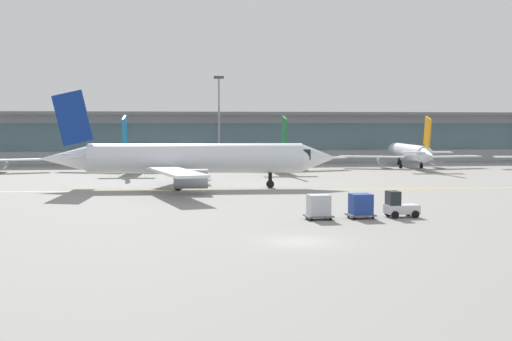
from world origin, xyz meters
The scene contains 11 objects.
ground_plane centered at (0.00, 0.00, 0.00)m, with size 400.00×400.00×0.00m, color gray.
taxiway_centreline_stripe centered at (-4.94, 33.31, 0.00)m, with size 110.00×0.36×0.01m, color yellow.
terminal_concourse centered at (0.00, 87.91, 4.92)m, with size 184.53×11.00×9.60m.
gate_airplane_2 centered at (-13.27, 64.38, 2.58)m, with size 24.06×25.96×8.59m.
gate_airplane_3 centered at (8.54, 63.95, 2.58)m, with size 24.14×25.86×8.59m.
gate_airplane_4 centered at (32.19, 66.39, 2.58)m, with size 24.02×25.96×8.59m.
taxiing_regional_jet centered at (-5.37, 35.34, 3.37)m, with size 33.89×31.48×11.23m.
baggage_tug centered at (9.96, 9.63, 0.89)m, with size 2.67×1.74×2.10m.
cargo_dolly_lead centered at (6.77, 9.46, 1.05)m, with size 2.18×1.71×1.94m.
cargo_dolly_trailing centered at (3.35, 9.28, 1.05)m, with size 2.18×1.71×1.94m.
apron_light_mast_1 centered at (1.16, 79.09, 8.67)m, with size 1.80×0.36×15.95m.
Camera 1 is at (-8.35, -40.83, 7.44)m, focal length 46.73 mm.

